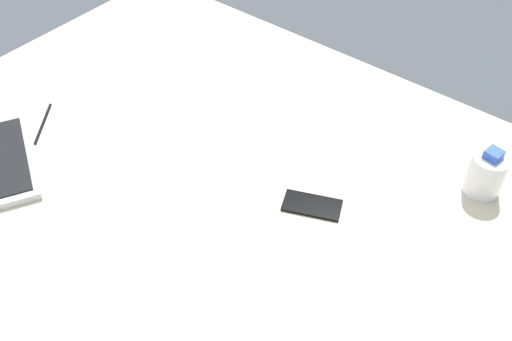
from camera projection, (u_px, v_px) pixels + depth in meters
bed_mattress at (213, 210)px, 151.66cm from camera, size 180.00×140.00×18.00cm
snack_cup at (486, 173)px, 140.33cm from camera, size 9.00×9.00×13.09cm
cell_phone at (312, 205)px, 140.27cm from camera, size 15.55×11.78×0.80cm
charger_cable at (43, 123)px, 161.85cm from camera, size 11.10×13.64×0.60cm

